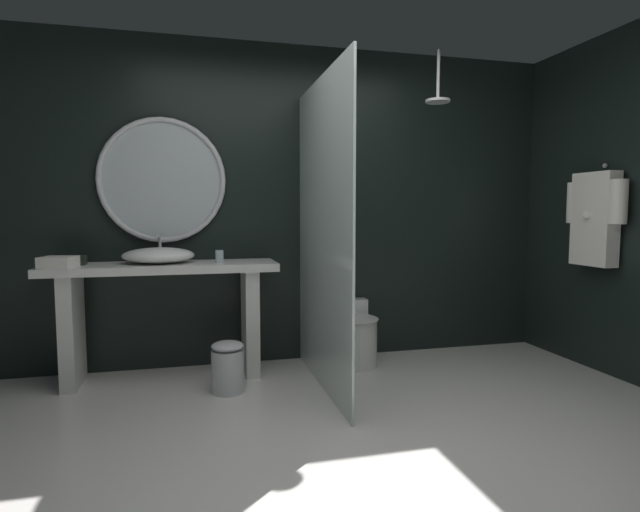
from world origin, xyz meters
name	(u,v)px	position (x,y,z in m)	size (l,w,h in m)	color
ground_plane	(357,463)	(0.00, 0.00, 0.00)	(5.76, 5.76, 0.00)	silver
back_wall_panel	(287,205)	(0.00, 1.90, 1.30)	(4.80, 0.10, 2.60)	black
side_wall_right	(631,204)	(2.35, 0.76, 1.30)	(0.10, 2.47, 2.60)	black
vanity_counter	(164,301)	(-0.99, 1.59, 0.58)	(1.66, 0.49, 0.87)	silver
vessel_sink	(159,255)	(-1.02, 1.60, 0.93)	(0.52, 0.42, 0.21)	white
tumbler_cup	(220,256)	(-0.58, 1.54, 0.91)	(0.06, 0.06, 0.09)	silver
tissue_box	(76,260)	(-1.58, 1.62, 0.90)	(0.12, 0.11, 0.07)	#282D28
round_wall_mirror	(162,180)	(-0.99, 1.81, 1.49)	(0.96, 0.04, 0.96)	silver
shower_glass_panel	(322,235)	(0.11, 1.13, 1.09)	(0.02, 1.44, 2.17)	silver
rain_shower_head	(438,95)	(1.11, 1.40, 2.16)	(0.19, 0.19, 0.40)	silver
hanging_bathrobe	(595,215)	(2.21, 0.94, 1.22)	(0.20, 0.55, 0.78)	silver
toilet	(350,336)	(0.47, 1.60, 0.23)	(0.42, 0.57, 0.50)	white
waste_bin	(228,366)	(-0.56, 1.17, 0.18)	(0.22, 0.22, 0.36)	silver
folded_hand_towel	(58,262)	(-1.66, 1.44, 0.91)	(0.21, 0.20, 0.08)	silver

